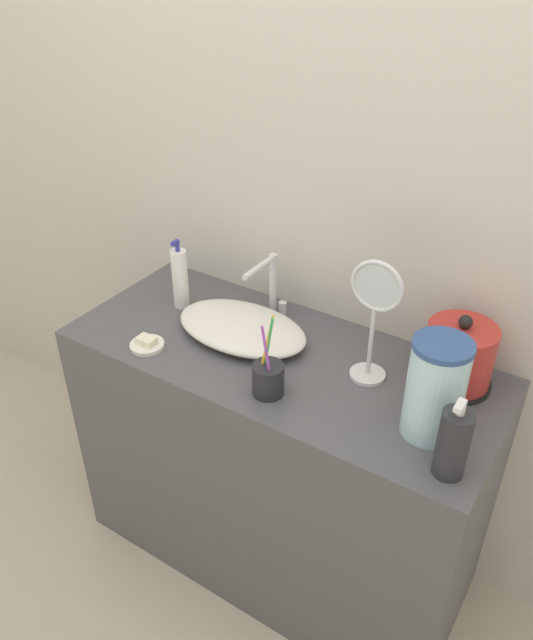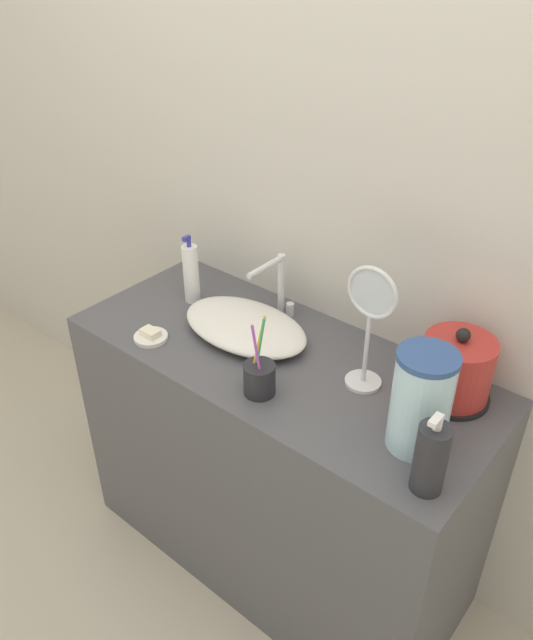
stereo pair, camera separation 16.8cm
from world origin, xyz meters
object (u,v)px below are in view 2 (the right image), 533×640
at_px(faucet, 278,283).
at_px(vanity_mirror, 370,318).
at_px(electric_kettle, 456,371).
at_px(toothbrush_cup, 259,378).
at_px(shampoo_bottle, 431,458).
at_px(water_pitcher, 421,401).
at_px(lotion_bottle, 191,274).

distance_m(faucet, vanity_mirror, 0.41).
relative_size(electric_kettle, vanity_mirror, 0.60).
relative_size(faucet, toothbrush_cup, 0.88).
distance_m(shampoo_bottle, water_pitcher, 0.14).
height_order(electric_kettle, lotion_bottle, lotion_bottle).
xyz_separation_m(electric_kettle, vanity_mirror, (-0.20, -0.09, 0.12)).
distance_m(lotion_bottle, water_pitcher, 0.85).
xyz_separation_m(lotion_bottle, shampoo_bottle, (0.93, -0.23, -0.01)).
distance_m(faucet, toothbrush_cup, 0.38).
bearing_deg(faucet, lotion_bottle, -157.38).
distance_m(toothbrush_cup, lotion_bottle, 0.50).
height_order(vanity_mirror, water_pitcher, vanity_mirror).
relative_size(electric_kettle, water_pitcher, 0.82).
relative_size(shampoo_bottle, vanity_mirror, 0.59).
height_order(toothbrush_cup, vanity_mirror, vanity_mirror).
xyz_separation_m(lotion_bottle, vanity_mirror, (0.64, -0.01, 0.10)).
bearing_deg(lotion_bottle, toothbrush_cup, -25.00).
relative_size(faucet, electric_kettle, 0.93).
height_order(toothbrush_cup, water_pitcher, water_pitcher).
relative_size(faucet, lotion_bottle, 0.85).
bearing_deg(electric_kettle, vanity_mirror, -154.47).
relative_size(toothbrush_cup, lotion_bottle, 0.98).
xyz_separation_m(faucet, toothbrush_cup, (0.20, -0.32, -0.06)).
height_order(faucet, shampoo_bottle, shampoo_bottle).
relative_size(faucet, shampoo_bottle, 0.94).
xyz_separation_m(shampoo_bottle, water_pitcher, (-0.08, 0.10, 0.04)).
xyz_separation_m(toothbrush_cup, water_pitcher, (0.39, 0.09, 0.08)).
relative_size(electric_kettle, shampoo_bottle, 1.01).
xyz_separation_m(electric_kettle, lotion_bottle, (-0.83, -0.08, 0.02)).
distance_m(toothbrush_cup, water_pitcher, 0.41).
relative_size(electric_kettle, toothbrush_cup, 0.94).
bearing_deg(shampoo_bottle, faucet, 153.44).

